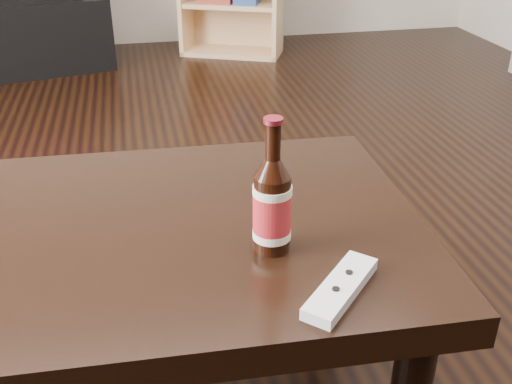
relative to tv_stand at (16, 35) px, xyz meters
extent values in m
cube|color=black|center=(0.81, -2.47, -0.22)|extent=(5.00, 6.00, 0.01)
cube|color=black|center=(0.00, 0.00, 0.00)|extent=(1.19, 0.78, 0.44)
cube|color=tan|center=(1.38, 0.10, -0.20)|extent=(0.73, 0.55, 0.03)
cube|color=tan|center=(1.38, 0.10, 0.11)|extent=(0.67, 0.50, 0.03)
cube|color=black|center=(0.59, -2.90, 0.24)|extent=(1.33, 0.81, 0.06)
cylinder|color=black|center=(1.17, -2.63, -0.01)|extent=(0.08, 0.08, 0.42)
cylinder|color=black|center=(0.91, -3.04, 0.34)|extent=(0.08, 0.08, 0.15)
cylinder|color=maroon|center=(0.91, -3.04, 0.35)|extent=(0.08, 0.08, 0.09)
cylinder|color=beige|center=(0.91, -3.04, 0.39)|extent=(0.08, 0.08, 0.02)
cylinder|color=beige|center=(0.91, -3.04, 0.30)|extent=(0.08, 0.08, 0.02)
cone|color=black|center=(0.91, -3.04, 0.44)|extent=(0.08, 0.08, 0.03)
cylinder|color=black|center=(0.91, -3.04, 0.49)|extent=(0.03, 0.03, 0.07)
cylinder|color=maroon|center=(0.91, -3.04, 0.53)|extent=(0.04, 0.04, 0.01)
cube|color=silver|center=(0.99, -3.19, 0.28)|extent=(0.17, 0.18, 0.02)
cylinder|color=black|center=(1.02, -3.17, 0.29)|extent=(0.02, 0.02, 0.00)
cylinder|color=black|center=(0.98, -3.21, 0.29)|extent=(0.02, 0.02, 0.00)
camera|label=1|loc=(0.69, -3.96, 0.89)|focal=42.00mm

